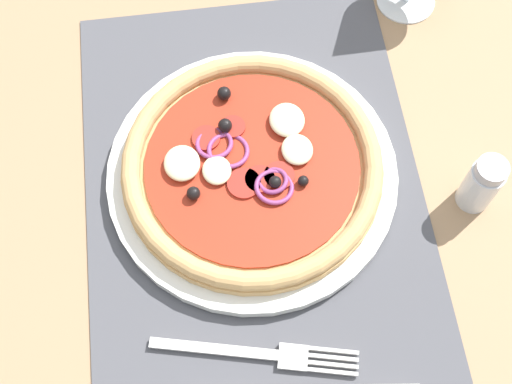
% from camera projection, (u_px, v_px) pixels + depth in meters
% --- Properties ---
extents(ground_plane, '(1.90, 1.40, 0.02)m').
position_uv_depth(ground_plane, '(258.00, 219.00, 0.66)').
color(ground_plane, '#9E7A56').
extents(placemat, '(0.50, 0.32, 0.00)m').
position_uv_depth(placemat, '(258.00, 214.00, 0.65)').
color(placemat, '#4C4C51').
rests_on(placemat, ground_plane).
extents(plate, '(0.28, 0.28, 0.01)m').
position_uv_depth(plate, '(248.00, 174.00, 0.66)').
color(plate, silver).
rests_on(plate, placemat).
extents(pizza, '(0.25, 0.25, 0.03)m').
position_uv_depth(pizza, '(247.00, 166.00, 0.64)').
color(pizza, tan).
rests_on(pizza, plate).
extents(fork, '(0.06, 0.18, 0.00)m').
position_uv_depth(fork, '(266.00, 354.00, 0.59)').
color(fork, silver).
rests_on(fork, placemat).
extents(pepper_shaker, '(0.03, 0.03, 0.07)m').
position_uv_depth(pepper_shaker, '(482.00, 184.00, 0.63)').
color(pepper_shaker, silver).
rests_on(pepper_shaker, ground_plane).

